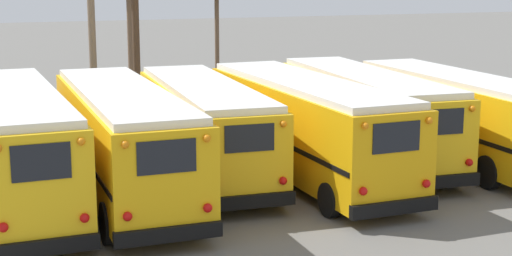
% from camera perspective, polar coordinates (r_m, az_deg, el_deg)
% --- Properties ---
extents(ground_plane, '(160.00, 160.00, 0.00)m').
position_cam_1_polar(ground_plane, '(25.44, -0.27, -3.37)').
color(ground_plane, '#66635E').
extents(school_bus_0, '(2.69, 10.74, 3.24)m').
position_cam_1_polar(school_bus_0, '(22.78, -16.85, -1.09)').
color(school_bus_0, yellow).
rests_on(school_bus_0, ground).
extents(school_bus_1, '(2.65, 10.93, 3.15)m').
position_cam_1_polar(school_bus_1, '(23.04, -9.65, -0.70)').
color(school_bus_1, '#EAAA0F').
rests_on(school_bus_1, ground).
extents(school_bus_2, '(3.02, 10.32, 2.97)m').
position_cam_1_polar(school_bus_2, '(25.13, -3.79, 0.23)').
color(school_bus_2, yellow).
rests_on(school_bus_2, ground).
extents(school_bus_3, '(2.90, 10.85, 3.14)m').
position_cam_1_polar(school_bus_3, '(24.77, 3.59, 0.25)').
color(school_bus_3, '#E5A00C').
rests_on(school_bus_3, ground).
extents(school_bus_4, '(3.09, 10.63, 3.05)m').
position_cam_1_polar(school_bus_4, '(27.33, 7.90, 1.16)').
color(school_bus_4, yellow).
rests_on(school_bus_4, ground).
extents(school_bus_5, '(2.56, 9.94, 3.00)m').
position_cam_1_polar(school_bus_5, '(27.89, 14.23, 1.06)').
color(school_bus_5, '#EAAA0F').
rests_on(school_bus_5, ground).
extents(utility_pole, '(1.80, 0.32, 7.97)m').
position_cam_1_polar(utility_pole, '(34.91, -11.86, 7.27)').
color(utility_pole, '#75604C').
rests_on(utility_pole, ground).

